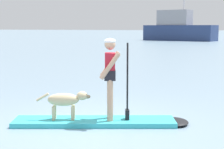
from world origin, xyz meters
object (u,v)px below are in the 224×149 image
Objects in this scene: moored_boat_far_port at (178,29)px; paddleboard at (105,122)px; person_paddler at (111,73)px; dog at (66,100)px.

paddleboard is at bearing -80.70° from moored_boat_far_port.
person_paddler is at bearing 21.28° from paddleboard.
moored_boat_far_port reaches higher than paddleboard.
person_paddler is 46.79m from moored_boat_far_port.
moored_boat_far_port is at bearing 98.35° from dog.
person_paddler is at bearing -80.56° from moored_boat_far_port.
person_paddler is (0.10, 0.04, 1.00)m from paddleboard.
person_paddler is 0.15× the size of moored_boat_far_port.
paddleboard is 46.84m from moored_boat_far_port.
paddleboard is at bearing 21.28° from dog.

